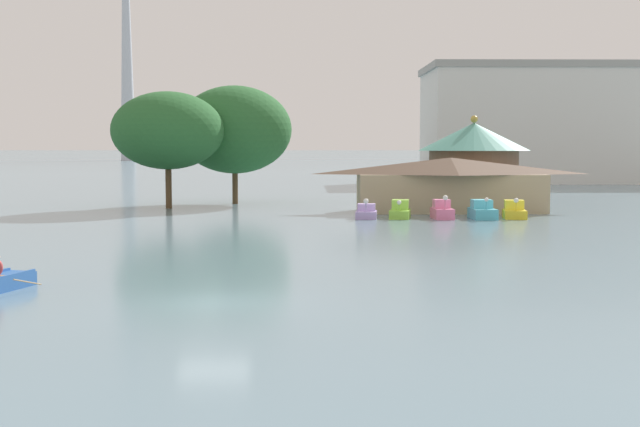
{
  "coord_description": "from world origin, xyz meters",
  "views": [
    {
      "loc": [
        3.21,
        -28.86,
        5.42
      ],
      "look_at": [
        4.02,
        17.47,
        1.67
      ],
      "focal_mm": 47.08,
      "sensor_mm": 36.0,
      "label": 1
    }
  ],
  "objects_px": {
    "pedal_boat_lavender": "(366,212)",
    "pedal_boat_pink": "(442,211)",
    "pedal_boat_yellow": "(514,211)",
    "green_roof_pavilion": "(474,159)",
    "shoreline_tree_tall_left": "(168,131)",
    "shoreline_tree_mid": "(235,130)",
    "pedal_boat_lime": "(400,211)",
    "background_building_block": "(552,124)",
    "pedal_boat_cyan": "(482,211)",
    "boathouse": "(450,183)"
  },
  "relations": [
    {
      "from": "pedal_boat_cyan",
      "to": "shoreline_tree_mid",
      "type": "bearing_deg",
      "value": -131.35
    },
    {
      "from": "pedal_boat_lavender",
      "to": "pedal_boat_pink",
      "type": "relative_size",
      "value": 0.94
    },
    {
      "from": "pedal_boat_cyan",
      "to": "pedal_boat_yellow",
      "type": "xyz_separation_m",
      "value": [
        2.49,
        0.43,
        -0.03
      ]
    },
    {
      "from": "shoreline_tree_mid",
      "to": "boathouse",
      "type": "bearing_deg",
      "value": -28.19
    },
    {
      "from": "pedal_boat_lavender",
      "to": "shoreline_tree_mid",
      "type": "xyz_separation_m",
      "value": [
        -11.12,
        15.96,
        6.45
      ]
    },
    {
      "from": "pedal_boat_yellow",
      "to": "boathouse",
      "type": "height_order",
      "value": "boathouse"
    },
    {
      "from": "boathouse",
      "to": "background_building_block",
      "type": "relative_size",
      "value": 0.43
    },
    {
      "from": "pedal_boat_lavender",
      "to": "background_building_block",
      "type": "bearing_deg",
      "value": 159.1
    },
    {
      "from": "boathouse",
      "to": "shoreline_tree_tall_left",
      "type": "distance_m",
      "value": 24.52
    },
    {
      "from": "pedal_boat_yellow",
      "to": "green_roof_pavilion",
      "type": "relative_size",
      "value": 0.26
    },
    {
      "from": "pedal_boat_lavender",
      "to": "pedal_boat_cyan",
      "type": "xyz_separation_m",
      "value": [
        8.6,
        -0.54,
        0.12
      ]
    },
    {
      "from": "green_roof_pavilion",
      "to": "shoreline_tree_mid",
      "type": "distance_m",
      "value": 22.8
    },
    {
      "from": "pedal_boat_yellow",
      "to": "background_building_block",
      "type": "xyz_separation_m",
      "value": [
        21.15,
        62.9,
        8.12
      ]
    },
    {
      "from": "pedal_boat_lime",
      "to": "background_building_block",
      "type": "height_order",
      "value": "background_building_block"
    },
    {
      "from": "pedal_boat_pink",
      "to": "background_building_block",
      "type": "height_order",
      "value": "background_building_block"
    },
    {
      "from": "shoreline_tree_mid",
      "to": "background_building_block",
      "type": "height_order",
      "value": "background_building_block"
    },
    {
      "from": "pedal_boat_pink",
      "to": "pedal_boat_cyan",
      "type": "xyz_separation_m",
      "value": [
        2.97,
        -0.17,
        -0.01
      ]
    },
    {
      "from": "pedal_boat_lavender",
      "to": "pedal_boat_pink",
      "type": "height_order",
      "value": "pedal_boat_pink"
    },
    {
      "from": "pedal_boat_lavender",
      "to": "background_building_block",
      "type": "distance_m",
      "value": 71.06
    },
    {
      "from": "green_roof_pavilion",
      "to": "shoreline_tree_tall_left",
      "type": "height_order",
      "value": "shoreline_tree_tall_left"
    },
    {
      "from": "pedal_boat_cyan",
      "to": "background_building_block",
      "type": "relative_size",
      "value": 0.08
    },
    {
      "from": "shoreline_tree_mid",
      "to": "pedal_boat_lime",
      "type": "bearing_deg",
      "value": -48.96
    },
    {
      "from": "green_roof_pavilion",
      "to": "background_building_block",
      "type": "relative_size",
      "value": 0.28
    },
    {
      "from": "shoreline_tree_mid",
      "to": "pedal_boat_yellow",
      "type": "bearing_deg",
      "value": -35.89
    },
    {
      "from": "shoreline_tree_mid",
      "to": "pedal_boat_pink",
      "type": "bearing_deg",
      "value": -44.28
    },
    {
      "from": "pedal_boat_lime",
      "to": "green_roof_pavilion",
      "type": "bearing_deg",
      "value": 162.48
    },
    {
      "from": "pedal_boat_lavender",
      "to": "pedal_boat_yellow",
      "type": "distance_m",
      "value": 11.09
    },
    {
      "from": "pedal_boat_yellow",
      "to": "pedal_boat_pink",
      "type": "bearing_deg",
      "value": -79.37
    },
    {
      "from": "boathouse",
      "to": "shoreline_tree_mid",
      "type": "distance_m",
      "value": 21.42
    },
    {
      "from": "pedal_boat_lavender",
      "to": "background_building_block",
      "type": "xyz_separation_m",
      "value": [
        32.24,
        62.8,
        8.21
      ]
    },
    {
      "from": "pedal_boat_yellow",
      "to": "green_roof_pavilion",
      "type": "height_order",
      "value": "green_roof_pavilion"
    },
    {
      "from": "pedal_boat_yellow",
      "to": "shoreline_tree_mid",
      "type": "relative_size",
      "value": 0.25
    },
    {
      "from": "pedal_boat_lavender",
      "to": "pedal_boat_cyan",
      "type": "bearing_deg",
      "value": 92.7
    },
    {
      "from": "pedal_boat_lavender",
      "to": "green_roof_pavilion",
      "type": "bearing_deg",
      "value": 152.74
    },
    {
      "from": "pedal_boat_pink",
      "to": "green_roof_pavilion",
      "type": "bearing_deg",
      "value": 158.97
    },
    {
      "from": "shoreline_tree_tall_left",
      "to": "pedal_boat_yellow",
      "type": "bearing_deg",
      "value": -20.9
    },
    {
      "from": "boathouse",
      "to": "shoreline_tree_tall_left",
      "type": "xyz_separation_m",
      "value": [
        -23.73,
        4.32,
        4.39
      ]
    },
    {
      "from": "green_roof_pavilion",
      "to": "background_building_block",
      "type": "height_order",
      "value": "background_building_block"
    },
    {
      "from": "green_roof_pavilion",
      "to": "shoreline_tree_mid",
      "type": "bearing_deg",
      "value": -176.57
    },
    {
      "from": "pedal_boat_lime",
      "to": "green_roof_pavilion",
      "type": "relative_size",
      "value": 0.29
    },
    {
      "from": "pedal_boat_lime",
      "to": "pedal_boat_pink",
      "type": "height_order",
      "value": "pedal_boat_pink"
    },
    {
      "from": "pedal_boat_lime",
      "to": "pedal_boat_yellow",
      "type": "bearing_deg",
      "value": 97.7
    },
    {
      "from": "shoreline_tree_tall_left",
      "to": "shoreline_tree_mid",
      "type": "distance_m",
      "value": 7.68
    },
    {
      "from": "pedal_boat_lavender",
      "to": "pedal_boat_yellow",
      "type": "xyz_separation_m",
      "value": [
        11.09,
        -0.11,
        0.09
      ]
    },
    {
      "from": "pedal_boat_lavender",
      "to": "pedal_boat_pink",
      "type": "xyz_separation_m",
      "value": [
        5.62,
        -0.36,
        0.13
      ]
    },
    {
      "from": "pedal_boat_yellow",
      "to": "green_roof_pavilion",
      "type": "xyz_separation_m",
      "value": [
        0.39,
        17.42,
        3.67
      ]
    },
    {
      "from": "pedal_boat_lavender",
      "to": "shoreline_tree_tall_left",
      "type": "bearing_deg",
      "value": -116.08
    },
    {
      "from": "shoreline_tree_tall_left",
      "to": "background_building_block",
      "type": "relative_size",
      "value": 0.27
    },
    {
      "from": "pedal_boat_cyan",
      "to": "green_roof_pavilion",
      "type": "distance_m",
      "value": 18.45
    },
    {
      "from": "pedal_boat_lavender",
      "to": "background_building_block",
      "type": "height_order",
      "value": "background_building_block"
    }
  ]
}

